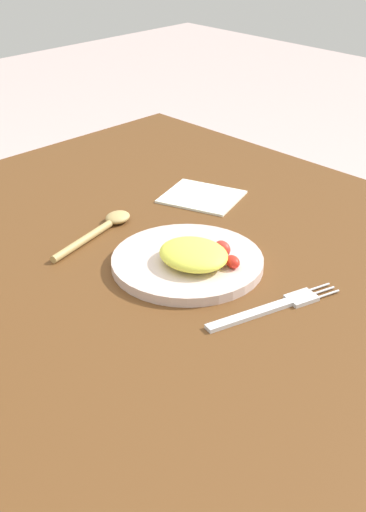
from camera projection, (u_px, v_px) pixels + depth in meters
dining_table at (177, 328)px, 1.08m from camera, size 1.16×1.00×0.71m
plate at (189, 260)px, 1.04m from camera, size 0.23×0.23×0.04m
fork at (273, 307)px, 0.95m from camera, size 0.07×0.21×0.01m
spoon at (103, 227)px, 1.15m from camera, size 0.07×0.19×0.02m
napkin at (202, 197)px, 1.27m from camera, size 0.16×0.15×0.00m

